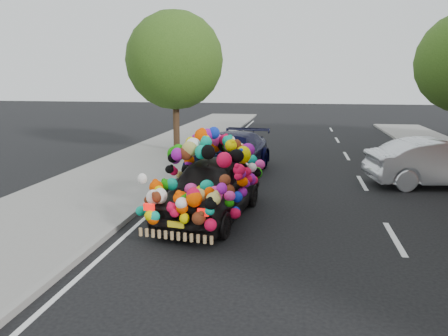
{
  "coord_description": "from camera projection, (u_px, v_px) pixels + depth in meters",
  "views": [
    {
      "loc": [
        1.57,
        -9.09,
        3.28
      ],
      "look_at": [
        -0.16,
        0.88,
        1.19
      ],
      "focal_mm": 35.0,
      "sensor_mm": 36.0,
      "label": 1
    }
  ],
  "objects": [
    {
      "name": "ground",
      "position": [
        225.0,
        229.0,
        9.7
      ],
      "size": [
        100.0,
        100.0,
        0.0
      ],
      "primitive_type": "plane",
      "color": "black",
      "rests_on": "ground"
    },
    {
      "name": "sidewalk",
      "position": [
        47.0,
        216.0,
        10.41
      ],
      "size": [
        4.0,
        60.0,
        0.12
      ],
      "primitive_type": "cube",
      "color": "gray",
      "rests_on": "ground"
    },
    {
      "name": "tree_near_sidewalk",
      "position": [
        175.0,
        61.0,
        18.69
      ],
      "size": [
        4.2,
        4.2,
        6.13
      ],
      "color": "#332114",
      "rests_on": "ground"
    },
    {
      "name": "lane_markings",
      "position": [
        394.0,
        238.0,
        9.09
      ],
      "size": [
        6.0,
        50.0,
        0.01
      ],
      "primitive_type": null,
      "color": "silver",
      "rests_on": "ground"
    },
    {
      "name": "navy_sedan",
      "position": [
        230.0,
        155.0,
        14.94
      ],
      "size": [
        2.69,
        5.17,
        1.43
      ],
      "primitive_type": "imported",
      "rotation": [
        0.0,
        0.0,
        -0.14
      ],
      "color": "black",
      "rests_on": "ground"
    },
    {
      "name": "silver_hatchback",
      "position": [
        442.0,
        163.0,
        13.38
      ],
      "size": [
        4.64,
        2.3,
        1.46
      ],
      "primitive_type": "imported",
      "rotation": [
        0.0,
        0.0,
        1.75
      ],
      "color": "silver",
      "rests_on": "ground"
    },
    {
      "name": "kerb",
      "position": [
        124.0,
        220.0,
        10.08
      ],
      "size": [
        0.15,
        60.0,
        0.13
      ],
      "primitive_type": "cube",
      "color": "gray",
      "rests_on": "ground"
    },
    {
      "name": "plush_art_car",
      "position": [
        211.0,
        174.0,
        10.36
      ],
      "size": [
        2.6,
        4.6,
        2.07
      ],
      "rotation": [
        0.0,
        0.0,
        -0.13
      ],
      "color": "black",
      "rests_on": "ground"
    }
  ]
}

